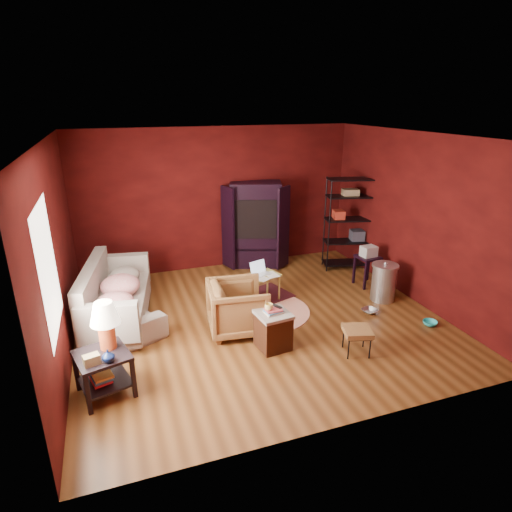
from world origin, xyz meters
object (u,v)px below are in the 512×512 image
Objects in this scene: sofa at (115,302)px; laptop_desk at (262,278)px; tv_armoire at (255,223)px; wire_shelving at (349,220)px; armchair at (238,305)px; hamper at (273,330)px; side_table at (104,340)px.

sofa is 2.39m from laptop_desk.
tv_armoire is 1.87m from wire_shelving.
hamper is at bearing -144.41° from armchair.
armchair is 0.75× the size of side_table.
sofa is 1.00× the size of wire_shelving.
sofa is 2.97× the size of hamper.
tv_armoire is (2.99, 3.29, 0.23)m from side_table.
tv_armoire is (0.81, 3.07, 0.63)m from hamper.
sofa is at bearing -131.94° from tv_armoire.
side_table is at bearing 151.12° from sofa.
sofa reaches higher than laptop_desk.
sofa is 4.69m from wire_shelving.
tv_armoire is (1.14, 2.47, 0.48)m from armchair.
tv_armoire reaches higher than hamper.
wire_shelving is at bearing 4.09° from laptop_desk.
laptop_desk is (0.36, 1.44, 0.15)m from hamper.
tv_armoire is at bearing -17.81° from armchair.
armchair reaches higher than laptop_desk.
side_table reaches higher than laptop_desk.
laptop_desk is at bearing -32.55° from armchair.
laptop_desk is (2.39, -0.01, 0.07)m from sofa.
sofa is at bearing 70.40° from armchair.
laptop_desk is 2.42m from wire_shelving.
side_table reaches higher than hamper.
sofa is 1.71m from side_table.
side_table is 5.37m from wire_shelving.
armchair is at bearing -134.80° from wire_shelving.
side_table is (-0.15, -1.67, 0.32)m from sofa.
sofa is 3.32m from tv_armoire.
laptop_desk is (2.54, 1.66, -0.25)m from side_table.
armchair is 2.04m from side_table.
armchair is at bearing 23.91° from side_table.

